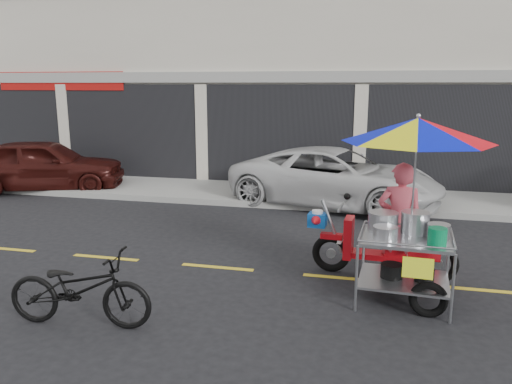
% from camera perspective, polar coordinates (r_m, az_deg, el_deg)
% --- Properties ---
extents(ground, '(90.00, 90.00, 0.00)m').
position_cam_1_polar(ground, '(7.85, 9.83, -9.68)').
color(ground, black).
extents(sidewalk, '(45.00, 3.00, 0.15)m').
position_cam_1_polar(sidewalk, '(13.10, 11.39, -0.50)').
color(sidewalk, gray).
rests_on(sidewalk, ground).
extents(shophouse_block, '(36.00, 8.11, 10.40)m').
position_cam_1_polar(shophouse_block, '(18.09, 21.90, 15.60)').
color(shophouse_block, beige).
rests_on(shophouse_block, ground).
extents(centerline, '(42.00, 0.10, 0.01)m').
position_cam_1_polar(centerline, '(7.85, 9.83, -9.66)').
color(centerline, gold).
rests_on(centerline, ground).
extents(maroon_sedan, '(4.61, 3.05, 1.46)m').
position_cam_1_polar(maroon_sedan, '(14.98, -23.08, 2.89)').
color(maroon_sedan, black).
rests_on(maroon_sedan, ground).
extents(white_pickup, '(5.46, 3.46, 1.40)m').
position_cam_1_polar(white_pickup, '(12.22, 9.10, 1.68)').
color(white_pickup, silver).
rests_on(white_pickup, ground).
extents(near_bicycle, '(1.86, 0.80, 0.95)m').
position_cam_1_polar(near_bicycle, '(6.53, -19.51, -10.38)').
color(near_bicycle, black).
rests_on(near_bicycle, ground).
extents(food_vendor_rig, '(2.53, 2.14, 2.55)m').
position_cam_1_polar(food_vendor_rig, '(7.11, 16.89, 1.09)').
color(food_vendor_rig, black).
rests_on(food_vendor_rig, ground).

